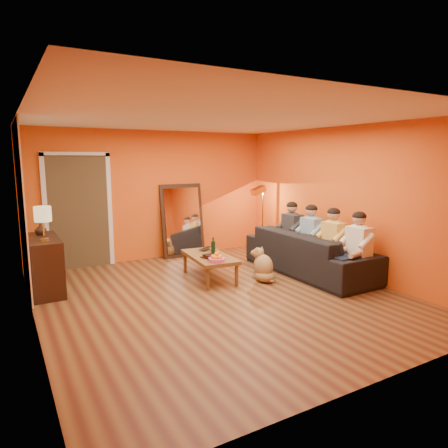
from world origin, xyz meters
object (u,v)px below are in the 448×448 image
dog (263,264)px  tumbler (212,250)px  wine_bottle (213,246)px  mirror_frame (182,220)px  person_far_left (358,250)px  coffee_table (209,267)px  floor_lamp (263,221)px  table_lamp (43,224)px  person_far_right (292,233)px  person_mid_left (333,243)px  vase (41,229)px  sideboard (45,265)px  person_mid_right (311,238)px  sofa (309,252)px  laptop (209,249)px

dog → tumbler: bearing=154.7°
wine_bottle → mirror_frame: bearing=82.6°
person_far_left → coffee_table: bearing=140.4°
floor_lamp → tumbler: size_ratio=15.08×
dog → table_lamp: bearing=-174.3°
dog → person_far_right: 1.34m
coffee_table → floor_lamp: size_ratio=0.85×
coffee_table → wine_bottle: (0.05, -0.05, 0.37)m
coffee_table → tumbler: tumbler is taller
coffee_table → person_mid_left: bearing=-22.6°
floor_lamp → person_far_left: floor_lamp is taller
mirror_frame → vase: bearing=-163.4°
sideboard → vase: 0.57m
person_mid_left → person_mid_right: size_ratio=1.00×
coffee_table → person_far_left: bearing=-34.1°
coffee_table → sideboard: bearing=170.0°
wine_bottle → dog: bearing=-35.9°
mirror_frame → person_mid_left: mirror_frame is taller
coffee_table → tumbler: bearing=50.5°
coffee_table → wine_bottle: 0.37m
sofa → person_far_right: 0.70m
vase → wine_bottle: bearing=-21.3°
sideboard → person_far_left: 4.91m
coffee_table → dog: size_ratio=2.10×
sideboard → dog: (3.24, -1.24, -0.13)m
person_mid_right → vase: (-4.37, 1.39, 0.33)m
laptop → vase: bearing=135.8°
table_lamp → dog: size_ratio=0.88×
person_far_right → wine_bottle: (-1.82, -0.15, -0.03)m
person_far_left → person_far_right: size_ratio=1.00×
person_far_left → wine_bottle: person_far_left is taller
floor_lamp → wine_bottle: bearing=-146.6°
coffee_table → laptop: size_ratio=3.40×
mirror_frame → coffee_table: mirror_frame is taller
person_mid_right → person_mid_left: bearing=-90.0°
wine_bottle → laptop: size_ratio=0.86×
table_lamp → coffee_table: bearing=-8.9°
person_far_left → person_far_right: same height
laptop → tumbler: bearing=-136.3°
person_far_right → wine_bottle: size_ratio=3.94×
sofa → tumbler: 1.75m
mirror_frame → person_far_right: bearing=-46.6°
mirror_frame → coffee_table: size_ratio=1.25×
mirror_frame → dog: (0.45, -2.32, -0.47)m
sofa → wine_bottle: bearing=73.6°
person_far_left → tumbler: 2.42m
tumbler → coffee_table: bearing=-135.0°
sofa → person_mid_right: bearing=-52.4°
floor_lamp → vase: bearing=-176.9°
sofa → coffee_table: (-1.74, 0.55, -0.17)m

